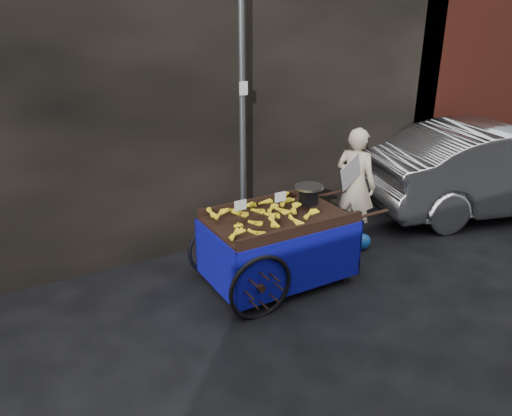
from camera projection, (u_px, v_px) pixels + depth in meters
ground at (271, 290)px, 6.49m from camera, size 80.00×80.00×0.00m
building_wall at (208, 70)px, 7.83m from camera, size 13.50×2.00×5.00m
street_pole at (242, 117)px, 6.92m from camera, size 0.12×0.10×4.00m
banana_cart at (275, 225)px, 6.37m from camera, size 2.48×1.26×1.35m
vendor at (355, 184)px, 7.66m from camera, size 0.90×0.77×1.78m
plastic_bag at (362, 242)px, 7.54m from camera, size 0.27×0.22×0.25m
parked_car at (500, 168)px, 8.79m from camera, size 5.07×2.92×1.58m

